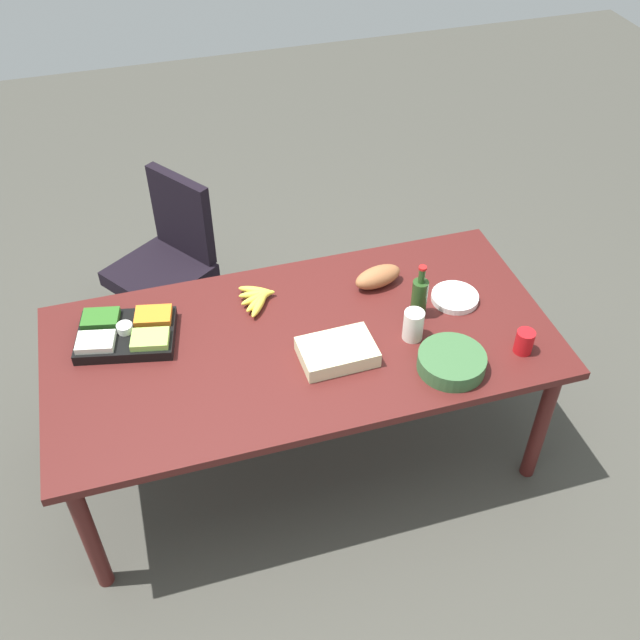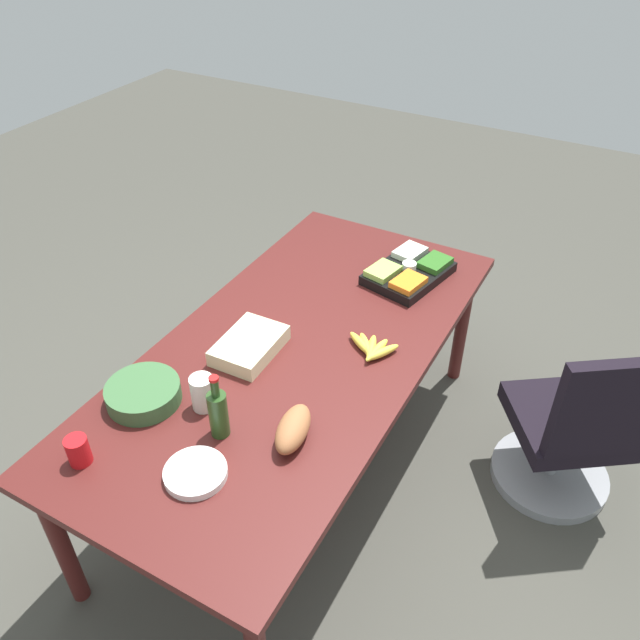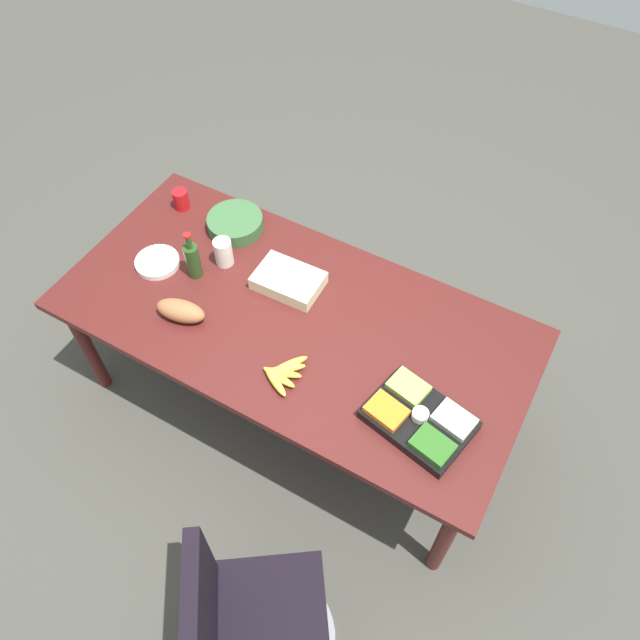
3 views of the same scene
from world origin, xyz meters
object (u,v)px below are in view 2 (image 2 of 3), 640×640
veggie_tray (409,272)px  bread_loaf (293,429)px  office_chair (569,437)px  mayo_jar (202,393)px  sheet_cake (249,345)px  salad_bowl (143,393)px  paper_plate_stack (196,473)px  conference_table (296,360)px  banana_bunch (371,348)px  red_solo_cup (78,451)px  wine_bottle (218,412)px

veggie_tray → bread_loaf: 1.19m
office_chair → mayo_jar: office_chair is taller
veggie_tray → bread_loaf: bearing=-177.9°
office_chair → sheet_cake: (-0.61, 1.30, 0.46)m
office_chair → salad_bowl: (-1.05, 1.50, 0.46)m
paper_plate_stack → salad_bowl: 0.45m
conference_table → sheet_cake: (-0.12, 0.16, 0.11)m
office_chair → bread_loaf: bearing=136.6°
bread_loaf → banana_bunch: bread_loaf is taller
conference_table → paper_plate_stack: size_ratio=10.16×
mayo_jar → conference_table: bearing=-15.0°
paper_plate_stack → salad_bowl: (0.20, 0.40, 0.02)m
bread_loaf → red_solo_cup: red_solo_cup is taller
salad_bowl → banana_bunch: salad_bowl is taller
banana_bunch → salad_bowl: bearing=136.7°
red_solo_cup → salad_bowl: bearing=1.4°
sheet_cake → veggie_tray: (0.86, -0.37, 0.00)m
conference_table → mayo_jar: 0.51m
office_chair → banana_bunch: 1.03m
bread_loaf → salad_bowl: (-0.11, 0.61, -0.01)m
paper_plate_stack → banana_bunch: (0.89, -0.25, 0.01)m
paper_plate_stack → bread_loaf: 0.37m
conference_table → wine_bottle: (-0.55, -0.01, 0.18)m
mayo_jar → wine_bottle: bearing=-120.6°
conference_table → office_chair: bearing=-66.8°
office_chair → salad_bowl: bearing=125.1°
wine_bottle → red_solo_cup: 0.50m
conference_table → wine_bottle: 0.58m
banana_bunch → mayo_jar: size_ratio=1.68×
banana_bunch → red_solo_cup: (-1.03, 0.64, 0.03)m
office_chair → wine_bottle: (-1.05, 1.14, 0.53)m
mayo_jar → veggie_tray: bearing=-15.8°
wine_bottle → mayo_jar: bearing=59.4°
veggie_tray → salad_bowl: 1.42m
office_chair → veggie_tray: office_chair is taller
banana_bunch → conference_table: bearing=113.3°
paper_plate_stack → bread_loaf: size_ratio=0.92×
office_chair → veggie_tray: (0.25, 0.93, 0.46)m
sheet_cake → bread_loaf: bread_loaf is taller
office_chair → red_solo_cup: 2.10m
veggie_tray → mayo_jar: bearing=164.2°
salad_bowl → banana_bunch: 0.95m
salad_bowl → red_solo_cup: size_ratio=2.63×
sheet_cake → red_solo_cup: 0.81m
paper_plate_stack → salad_bowl: bearing=63.8°
banana_bunch → mayo_jar: bearing=144.8°
wine_bottle → red_solo_cup: wine_bottle is taller
wine_bottle → mayo_jar: (0.08, 0.14, -0.03)m
banana_bunch → mayo_jar: mayo_jar is taller
sheet_cake → salad_bowl: (-0.44, 0.20, 0.00)m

